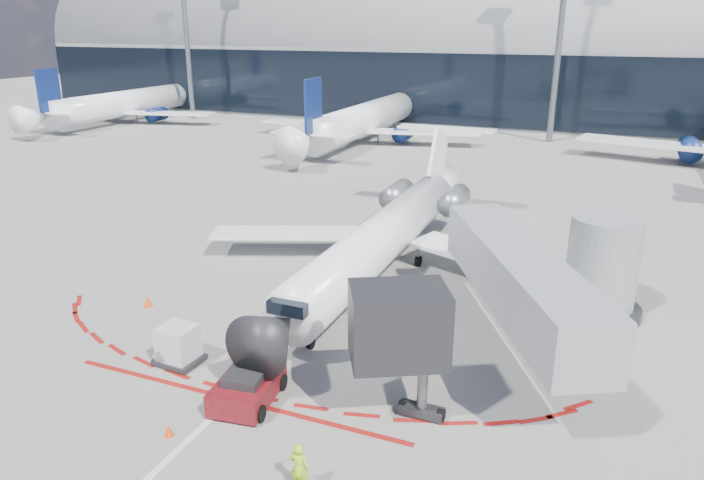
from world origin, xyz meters
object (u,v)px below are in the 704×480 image
at_px(pushback_tug, 247,388).
at_px(ramp_worker, 299,468).
at_px(uld_container, 178,345).
at_px(regional_jet, 388,232).

distance_m(pushback_tug, ramp_worker, 5.19).
height_order(ramp_worker, uld_container, ramp_worker).
relative_size(regional_jet, ramp_worker, 16.35).
bearing_deg(ramp_worker, uld_container, -32.83).
bearing_deg(ramp_worker, pushback_tug, -43.53).
bearing_deg(regional_jet, ramp_worker, -78.80).
xyz_separation_m(regional_jet, uld_container, (-4.40, -12.87, -1.43)).
xyz_separation_m(pushback_tug, uld_container, (-4.00, 1.28, 0.25)).
distance_m(ramp_worker, uld_container, 9.19).
xyz_separation_m(regional_jet, pushback_tug, (-0.39, -14.14, -1.68)).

